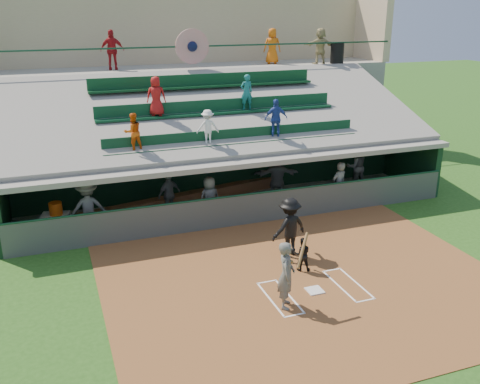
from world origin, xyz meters
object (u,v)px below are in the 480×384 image
object	(u,v)px
white_table	(56,225)
catcher	(302,254)
water_cooler	(56,209)
batter_at_plate	(286,275)
trash_bin	(337,53)
home_plate	(315,290)

from	to	relation	value
white_table	catcher	bearing A→B (deg)	-23.23
white_table	water_cooler	xyz separation A→B (m)	(0.05, -0.04, 0.59)
batter_at_plate	catcher	distance (m)	2.11
catcher	trash_bin	xyz separation A→B (m)	(7.11, 10.99, 4.56)
home_plate	catcher	world-z (taller)	catcher
home_plate	trash_bin	bearing A→B (deg)	59.06
trash_bin	water_cooler	bearing A→B (deg)	-155.99
white_table	trash_bin	world-z (taller)	trash_bin
home_plate	batter_at_plate	xyz separation A→B (m)	(-1.06, -0.42, 0.88)
water_cooler	trash_bin	size ratio (longest dim) A/B	0.43
batter_at_plate	catcher	xyz separation A→B (m)	(1.26, 1.64, -0.39)
home_plate	white_table	distance (m)	8.89
home_plate	catcher	size ratio (longest dim) A/B	0.42
white_table	water_cooler	distance (m)	0.60
home_plate	batter_at_plate	size ratio (longest dim) A/B	0.22
home_plate	trash_bin	size ratio (longest dim) A/B	0.44
white_table	trash_bin	size ratio (longest dim) A/B	0.90
catcher	white_table	xyz separation A→B (m)	(-6.60, 4.94, -0.11)
home_plate	catcher	distance (m)	1.33
home_plate	white_table	xyz separation A→B (m)	(-6.39, 6.16, 0.39)
catcher	trash_bin	bearing A→B (deg)	-103.55
batter_at_plate	trash_bin	bearing A→B (deg)	56.45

